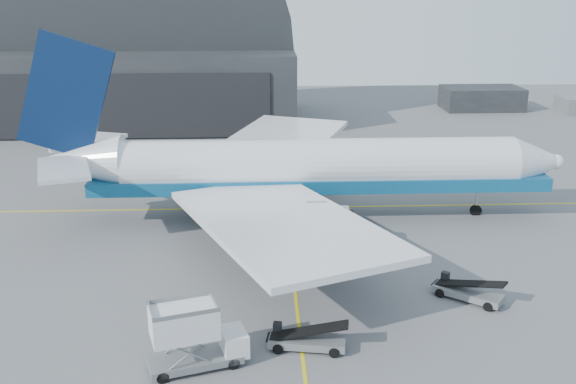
{
  "coord_description": "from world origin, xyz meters",
  "views": [
    {
      "loc": [
        -2.45,
        -42.89,
        22.65
      ],
      "look_at": [
        -0.08,
        11.65,
        4.5
      ],
      "focal_mm": 40.0,
      "sensor_mm": 36.0,
      "label": 1
    }
  ],
  "objects_px": {
    "pushback_tug": "(280,270)",
    "belt_loader_a": "(306,340)",
    "belt_loader_b": "(467,292)",
    "airliner": "(298,168)",
    "catering_truck": "(193,337)"
  },
  "relations": [
    {
      "from": "airliner",
      "to": "pushback_tug",
      "type": "xyz_separation_m",
      "value": [
        -2.21,
        -13.47,
        -4.56
      ]
    },
    {
      "from": "airliner",
      "to": "belt_loader_a",
      "type": "bearing_deg",
      "value": -92.03
    },
    {
      "from": "airliner",
      "to": "belt_loader_a",
      "type": "height_order",
      "value": "airliner"
    },
    {
      "from": "airliner",
      "to": "catering_truck",
      "type": "xyz_separation_m",
      "value": [
        -7.84,
        -25.68,
        -3.1
      ]
    },
    {
      "from": "catering_truck",
      "to": "pushback_tug",
      "type": "distance_m",
      "value": 13.53
    },
    {
      "from": "airliner",
      "to": "belt_loader_a",
      "type": "relative_size",
      "value": 9.88
    },
    {
      "from": "catering_truck",
      "to": "belt_loader_b",
      "type": "distance_m",
      "value": 21.03
    },
    {
      "from": "pushback_tug",
      "to": "belt_loader_b",
      "type": "bearing_deg",
      "value": 4.53
    },
    {
      "from": "belt_loader_a",
      "to": "airliner",
      "type": "bearing_deg",
      "value": 97.4
    },
    {
      "from": "pushback_tug",
      "to": "airliner",
      "type": "bearing_deg",
      "value": 102.41
    },
    {
      "from": "belt_loader_a",
      "to": "belt_loader_b",
      "type": "xyz_separation_m",
      "value": [
        12.42,
        6.15,
        0.01
      ]
    },
    {
      "from": "airliner",
      "to": "pushback_tug",
      "type": "relative_size",
      "value": 12.85
    },
    {
      "from": "pushback_tug",
      "to": "belt_loader_a",
      "type": "xyz_separation_m",
      "value": [
        1.36,
        -10.41,
        -0.01
      ]
    },
    {
      "from": "airliner",
      "to": "catering_truck",
      "type": "height_order",
      "value": "airliner"
    },
    {
      "from": "airliner",
      "to": "pushback_tug",
      "type": "bearing_deg",
      "value": -99.31
    }
  ]
}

